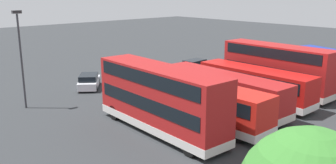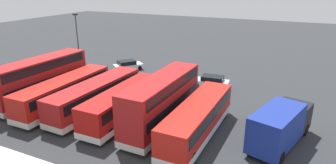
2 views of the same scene
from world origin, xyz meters
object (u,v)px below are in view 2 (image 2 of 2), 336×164
(car_small_green, at_px, (211,82))
(bus_double_decker_second, at_px, (162,101))
(car_hatchback_silver, at_px, (128,65))
(bus_single_deck_fourth, at_px, (96,95))
(lamp_post_tall, at_px, (77,37))
(bus_single_deck_fifth, at_px, (65,92))
(bus_single_deck_third, at_px, (124,103))
(bus_double_decker_sixth, at_px, (41,78))
(box_truck_blue, at_px, (281,125))
(bus_single_deck_near_end, at_px, (198,118))

(car_small_green, bearing_deg, bus_double_decker_second, 85.22)
(car_hatchback_silver, bearing_deg, bus_single_deck_fourth, 109.75)
(car_hatchback_silver, xyz_separation_m, lamp_post_tall, (7.11, 1.97, 3.95))
(bus_single_deck_fifth, distance_m, car_hatchback_silver, 13.79)
(bus_single_deck_third, distance_m, car_hatchback_silver, 15.99)
(bus_single_deck_third, bearing_deg, lamp_post_tall, -37.19)
(bus_single_deck_fourth, xyz_separation_m, lamp_post_tall, (11.80, -11.11, 3.02))
(bus_single_deck_fourth, height_order, car_small_green, bus_single_deck_fourth)
(bus_double_decker_sixth, relative_size, box_truck_blue, 1.42)
(bus_double_decker_second, distance_m, box_truck_blue, 9.80)
(car_small_green, bearing_deg, bus_single_deck_fourth, 53.41)
(bus_single_deck_third, relative_size, car_hatchback_silver, 2.45)
(bus_single_deck_fifth, bearing_deg, bus_single_deck_near_end, 179.79)
(bus_single_deck_third, relative_size, box_truck_blue, 1.34)
(bus_single_deck_third, height_order, car_small_green, bus_single_deck_third)
(bus_single_deck_fifth, bearing_deg, car_small_green, -134.94)
(bus_single_deck_fourth, relative_size, car_hatchback_silver, 2.73)
(bus_single_deck_near_end, height_order, bus_single_deck_third, same)
(bus_single_deck_fourth, bearing_deg, box_truck_blue, -177.20)
(bus_single_deck_near_end, bearing_deg, bus_double_decker_second, -6.32)
(bus_single_deck_third, distance_m, bus_single_deck_fourth, 3.63)
(bus_single_deck_near_end, relative_size, box_truck_blue, 1.43)
(bus_single_deck_fifth, bearing_deg, box_truck_blue, -175.95)
(bus_double_decker_second, bearing_deg, car_small_green, -94.78)
(box_truck_blue, distance_m, lamp_post_tall, 30.82)
(bus_single_deck_fifth, distance_m, box_truck_blue, 20.65)
(bus_single_deck_fourth, distance_m, lamp_post_tall, 16.49)
(bus_double_decker_sixth, height_order, car_small_green, bus_double_decker_sixth)
(bus_single_deck_fourth, height_order, bus_single_deck_fifth, same)
(car_small_green, distance_m, lamp_post_tall, 20.55)
(bus_single_deck_fourth, bearing_deg, bus_single_deck_third, 171.11)
(bus_single_deck_fifth, relative_size, car_hatchback_silver, 2.69)
(bus_single_deck_fourth, xyz_separation_m, bus_double_decker_sixth, (7.01, 0.28, 0.83))
(bus_single_deck_near_end, bearing_deg, bus_single_deck_fifth, -0.21)
(lamp_post_tall, bearing_deg, box_truck_blue, 160.43)
(bus_single_deck_fourth, bearing_deg, lamp_post_tall, -43.27)
(bus_double_decker_sixth, distance_m, box_truck_blue, 24.15)
(car_small_green, bearing_deg, bus_double_decker_sixth, 36.91)
(bus_single_deck_near_end, distance_m, lamp_post_tall, 25.72)
(car_hatchback_silver, bearing_deg, lamp_post_tall, 15.49)
(bus_single_deck_near_end, relative_size, bus_single_deck_fifth, 0.97)
(bus_single_deck_fifth, height_order, car_small_green, bus_single_deck_fifth)
(bus_single_deck_third, xyz_separation_m, lamp_post_tall, (15.39, -11.67, 3.03))
(lamp_post_tall, bearing_deg, bus_single_deck_third, 142.81)
(bus_single_deck_third, xyz_separation_m, bus_single_deck_fifth, (7.08, 0.06, 0.00))
(bus_single_deck_third, bearing_deg, bus_single_deck_fifth, 0.50)
(bus_single_deck_fourth, height_order, car_hatchback_silver, bus_single_deck_fourth)
(bus_single_deck_fifth, bearing_deg, bus_single_deck_third, -179.50)
(bus_double_decker_second, bearing_deg, car_hatchback_silver, -47.87)
(bus_double_decker_second, xyz_separation_m, bus_double_decker_sixth, (14.41, -0.01, 0.00))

